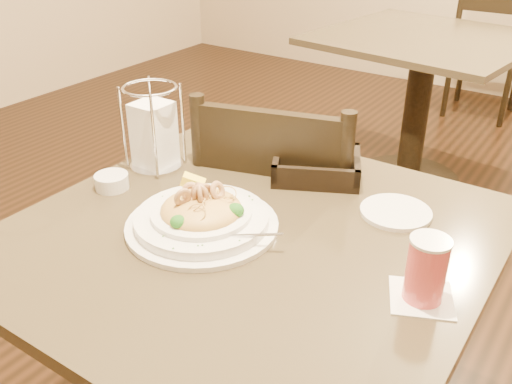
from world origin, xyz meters
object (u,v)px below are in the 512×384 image
Objects in this scene: pasta_bowl at (202,215)px; side_plate at (396,212)px; background_table at (420,86)px; drink_glass at (426,270)px; dining_chair_far at (489,40)px; bread_basket at (316,168)px; butter_ramekin at (112,181)px; main_table at (251,322)px; napkin_caddy at (154,133)px; dining_chair_near at (282,235)px.

pasta_bowl is 0.41m from side_plate.
drink_glass is at bearing -70.90° from background_table.
dining_chair_far reaches higher than bread_basket.
butter_ramekin reaches higher than side_plate.
main_table is 0.46m from drink_glass.
pasta_bowl is (0.17, -3.05, 0.28)m from dining_chair_far.
napkin_caddy is 0.59m from side_plate.
napkin_caddy reaches higher than side_plate.
background_table is at bearing 86.32° from dining_chair_far.
butter_ramekin is at bearing -92.68° from background_table.
dining_chair_near is at bearing 89.89° from dining_chair_far.
pasta_bowl reaches higher than side_plate.
butter_ramekin is at bearing -138.35° from bread_basket.
dining_chair_far reaches higher than drink_glass.
pasta_bowl reaches higher than bread_basket.
background_table is 13.10× the size of butter_ramekin.
butter_ramekin is (-0.72, -0.01, -0.04)m from drink_glass.
main_table is at bearing 26.79° from pasta_bowl.
dining_chair_far is 3.69× the size of bread_basket.
pasta_bowl is 4.39× the size of butter_ramekin.
pasta_bowl reaches higher than main_table.
pasta_bowl is at bearing -84.17° from background_table.
side_plate is (-0.14, 0.24, -0.05)m from drink_glass.
dining_chair_far is at bearing 101.48° from drink_glass.
background_table is 3.98× the size of bread_basket.
bread_basket reaches higher than butter_ramekin.
bread_basket is (0.27, -1.54, 0.26)m from background_table.
drink_glass is 1.79× the size of butter_ramekin.
drink_glass is at bearing -39.37° from bread_basket.
dining_chair_far is 2.74m from bread_basket.
side_plate is at bearing 23.55° from butter_ramekin.
napkin_caddy is 2.69× the size of butter_ramekin.
napkin_caddy is (-0.72, 0.13, 0.03)m from drink_glass.
dining_chair_near is 0.50m from pasta_bowl.
drink_glass is 0.67× the size of napkin_caddy.
pasta_bowl is at bearing 81.99° from dining_chair_near.
pasta_bowl is (0.19, -1.87, 0.27)m from background_table.
bread_basket is (-0.01, 0.29, 0.26)m from main_table.
butter_ramekin is at bearing -156.45° from side_plate.
dining_chair_far is at bearing 99.62° from side_plate.
napkin_caddy is at bearing 149.54° from pasta_bowl.
butter_ramekin is at bearing 85.38° from dining_chair_far.
side_plate is at bearing 10.79° from napkin_caddy.
napkin_caddy is at bearing 162.12° from main_table.
butter_ramekin is (-0.22, -0.39, 0.27)m from dining_chair_near.
background_table is 1.47m from dining_chair_near.
drink_glass reaches higher than main_table.
bread_basket is at bearing -80.08° from background_table.
side_plate is (0.30, 0.27, -0.02)m from pasta_bowl.
drink_glass is at bearing -1.94° from main_table.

